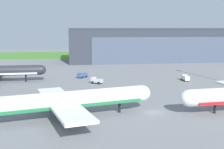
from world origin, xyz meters
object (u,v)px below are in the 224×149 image
baggage_tug (185,78)px  airliner_near_left (65,101)px  ops_van (97,80)px  maintenance_hangar (152,45)px  stair_truck (82,75)px

baggage_tug → airliner_near_left: bearing=-136.4°
airliner_near_left → ops_van: airliner_near_left is taller
maintenance_hangar → airliner_near_left: size_ratio=2.52×
maintenance_hangar → airliner_near_left: bearing=-114.1°
airliner_near_left → stair_truck: (5.52, 53.49, -2.88)m
airliner_near_left → ops_van: 41.44m
stair_truck → baggage_tug: bearing=-18.0°
maintenance_hangar → stair_truck: size_ratio=20.76×
airliner_near_left → baggage_tug: 59.85m
airliner_near_left → maintenance_hangar: bearing=65.9°
maintenance_hangar → baggage_tug: size_ratio=25.37×
maintenance_hangar → baggage_tug: maintenance_hangar is taller
maintenance_hangar → ops_van: (-39.95, -71.73, -8.12)m
airliner_near_left → baggage_tug: (43.31, 41.21, -2.77)m
stair_truck → ops_van: (4.57, -13.39, 0.09)m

